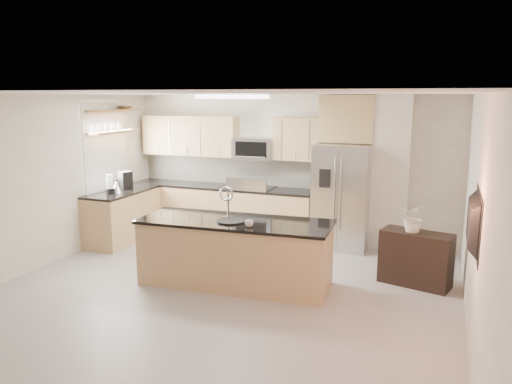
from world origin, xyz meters
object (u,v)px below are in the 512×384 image
at_px(credenza, 416,259).
at_px(kettle, 117,187).
at_px(platter, 231,221).
at_px(blender, 110,186).
at_px(bowl, 125,107).
at_px(flower_vase, 415,210).
at_px(television, 468,222).
at_px(coffee_maker, 125,181).
at_px(range, 252,212).
at_px(island, 235,252).
at_px(microwave, 255,149).
at_px(cup, 249,224).
at_px(refrigerator, 342,197).

height_order(credenza, kettle, kettle).
bearing_deg(platter, blender, 159.86).
relative_size(credenza, bowl, 2.75).
height_order(platter, flower_vase, flower_vase).
bearing_deg(television, coffee_maker, 68.50).
xyz_separation_m(range, television, (3.51, -3.12, 0.88)).
bearing_deg(range, island, -74.30).
xyz_separation_m(platter, kettle, (-2.65, 1.10, 0.11)).
xyz_separation_m(coffee_maker, bowl, (-0.16, 0.32, 1.31)).
bearing_deg(microwave, platter, -76.03).
relative_size(range, credenza, 1.21).
xyz_separation_m(cup, kettle, (-2.97, 1.26, 0.08)).
relative_size(cup, blender, 0.33).
relative_size(refrigerator, cup, 16.03).
bearing_deg(television, kettle, 71.49).
relative_size(credenza, kettle, 3.84).
bearing_deg(platter, bowl, 148.25).
bearing_deg(platter, refrigerator, 65.91).
height_order(range, refrigerator, refrigerator).
distance_m(credenza, kettle, 5.04).
relative_size(microwave, flower_vase, 1.22).
xyz_separation_m(microwave, flower_vase, (2.92, -1.56, -0.57)).
xyz_separation_m(platter, bowl, (-2.87, 1.78, 1.46)).
xyz_separation_m(blender, kettle, (0.05, 0.11, -0.04)).
distance_m(kettle, coffee_maker, 0.36).
bearing_deg(island, flower_vase, 16.70).
bearing_deg(credenza, coffee_maker, -171.10).
distance_m(credenza, cup, 2.38).
bearing_deg(refrigerator, island, -114.59).
relative_size(platter, flower_vase, 0.62).
bearing_deg(island, kettle, 155.80).
height_order(coffee_maker, television, television).
xyz_separation_m(microwave, credenza, (2.97, -1.54, -1.25)).
xyz_separation_m(microwave, refrigerator, (1.66, -0.17, -0.74)).
xyz_separation_m(credenza, platter, (-2.35, -0.95, 0.54)).
bearing_deg(flower_vase, bowl, 170.74).
distance_m(island, kettle, 2.91).
bearing_deg(cup, refrigerator, 73.98).
height_order(coffee_maker, flower_vase, flower_vase).
xyz_separation_m(refrigerator, bowl, (-3.91, -0.55, 1.49)).
relative_size(microwave, refrigerator, 0.43).
height_order(kettle, coffee_maker, coffee_maker).
height_order(island, television, television).
bearing_deg(platter, island, 78.74).
bearing_deg(cup, island, 140.70).
distance_m(coffee_maker, television, 6.03).
xyz_separation_m(range, refrigerator, (1.66, -0.05, 0.42)).
bearing_deg(kettle, microwave, 34.50).
bearing_deg(coffee_maker, microwave, 26.34).
relative_size(credenza, platter, 2.43).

